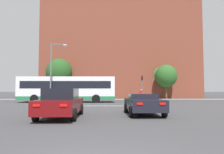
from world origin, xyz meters
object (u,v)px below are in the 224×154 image
at_px(bus_crossing_lead, 67,89).
at_px(traffic_light_far_right, 142,83).
at_px(car_saloon_left, 61,103).
at_px(street_lamp_junction, 54,66).
at_px(traffic_light_far_left, 69,84).
at_px(car_roadster_right, 143,104).
at_px(pedestrian_waiting, 141,93).
at_px(pedestrian_walking_east, 82,93).
at_px(pedestrian_walking_west, 60,94).

height_order(bus_crossing_lead, traffic_light_far_right, traffic_light_far_right).
bearing_deg(car_saloon_left, bus_crossing_lead, 98.92).
bearing_deg(bus_crossing_lead, street_lamp_junction, 155.18).
bearing_deg(bus_crossing_lead, traffic_light_far_left, 8.31).
bearing_deg(car_roadster_right, pedestrian_waiting, 80.09).
bearing_deg(traffic_light_far_right, traffic_light_far_left, -178.77).
height_order(traffic_light_far_left, traffic_light_far_right, traffic_light_far_right).
bearing_deg(pedestrian_walking_east, traffic_light_far_left, -150.27).
bearing_deg(traffic_light_far_right, pedestrian_waiting, -144.07).
bearing_deg(pedestrian_walking_west, bus_crossing_lead, 118.31).
height_order(pedestrian_waiting, pedestrian_walking_east, pedestrian_walking_east).
distance_m(car_roadster_right, pedestrian_walking_east, 24.72).
relative_size(traffic_light_far_left, street_lamp_junction, 0.52).
xyz_separation_m(street_lamp_junction, pedestrian_walking_west, (-1.81, 11.94, -3.31)).
relative_size(car_saloon_left, car_roadster_right, 1.14).
height_order(car_saloon_left, car_roadster_right, car_saloon_left).
bearing_deg(pedestrian_walking_west, street_lamp_junction, 109.73).
distance_m(traffic_light_far_right, pedestrian_waiting, 1.69).
bearing_deg(pedestrian_walking_west, traffic_light_far_left, 153.50).
bearing_deg(pedestrian_walking_west, car_roadster_right, 124.73).
xyz_separation_m(traffic_light_far_left, pedestrian_walking_east, (1.81, 1.66, -1.45)).
relative_size(car_roadster_right, pedestrian_waiting, 2.56).
height_order(car_saloon_left, pedestrian_waiting, pedestrian_waiting).
xyz_separation_m(traffic_light_far_left, street_lamp_junction, (0.06, -10.59, 1.79)).
height_order(traffic_light_far_right, street_lamp_junction, street_lamp_junction).
height_order(traffic_light_far_right, pedestrian_walking_west, traffic_light_far_right).
distance_m(traffic_light_far_right, pedestrian_walking_east, 10.40).
relative_size(car_roadster_right, pedestrian_walking_east, 2.50).
bearing_deg(car_roadster_right, pedestrian_walking_west, 112.01).
bearing_deg(traffic_light_far_left, street_lamp_junction, -89.67).
height_order(bus_crossing_lead, pedestrian_walking_west, bus_crossing_lead).
xyz_separation_m(car_saloon_left, pedestrian_walking_west, (-5.48, 24.81, 0.14)).
distance_m(traffic_light_far_left, pedestrian_walking_east, 2.85).
bearing_deg(pedestrian_waiting, street_lamp_junction, -162.08).
bearing_deg(pedestrian_waiting, pedestrian_walking_east, 146.66).
distance_m(bus_crossing_lead, street_lamp_junction, 3.70).
xyz_separation_m(car_saloon_left, car_roadster_right, (4.80, 1.32, -0.13)).
xyz_separation_m(bus_crossing_lead, traffic_light_far_left, (-1.19, 8.14, 0.75)).
height_order(car_roadster_right, street_lamp_junction, street_lamp_junction).
xyz_separation_m(traffic_light_far_left, pedestrian_waiting, (11.77, 0.10, -1.47)).
height_order(car_roadster_right, bus_crossing_lead, bus_crossing_lead).
relative_size(car_saloon_left, traffic_light_far_left, 1.37).
distance_m(car_roadster_right, pedestrian_walking_west, 25.63).
bearing_deg(traffic_light_far_left, car_roadster_right, -68.94).
height_order(bus_crossing_lead, traffic_light_far_left, traffic_light_far_left).
xyz_separation_m(bus_crossing_lead, street_lamp_junction, (-1.13, -2.44, 2.54)).
xyz_separation_m(bus_crossing_lead, pedestrian_walking_west, (-2.94, 9.49, -0.76)).
xyz_separation_m(car_roadster_right, pedestrian_waiting, (3.24, 22.24, 0.31)).
xyz_separation_m(bus_crossing_lead, pedestrian_waiting, (10.58, 8.25, -0.72)).
relative_size(car_roadster_right, street_lamp_junction, 0.62).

